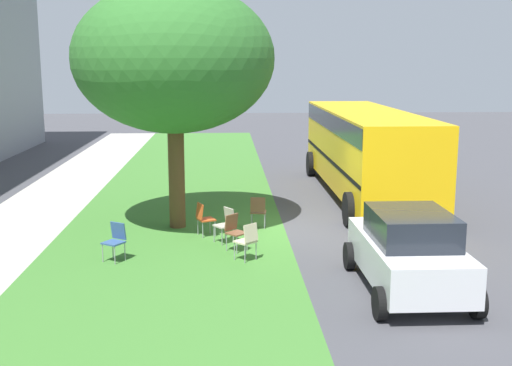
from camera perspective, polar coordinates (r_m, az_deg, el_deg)
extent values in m
plane|color=#424247|center=(17.36, 3.26, -4.19)|extent=(80.00, 80.00, 0.00)
cube|color=#3D752D|center=(17.32, -7.36, -4.29)|extent=(48.00, 6.00, 0.01)
cube|color=#ADA89E|center=(18.20, -21.33, -4.21)|extent=(48.00, 2.80, 0.01)
cylinder|color=brown|center=(17.43, -7.11, 1.34)|extent=(0.44, 0.44, 3.29)
ellipsoid|color=#2D6B28|center=(17.20, -7.34, 10.96)|extent=(5.31, 5.31, 3.92)
cube|color=brown|center=(17.47, 0.21, -2.59)|extent=(0.45, 0.47, 0.04)
cube|color=brown|center=(17.24, 0.17, -1.95)|extent=(0.14, 0.41, 0.40)
cylinder|color=gray|center=(17.67, 0.84, -3.20)|extent=(0.02, 0.02, 0.42)
cylinder|color=gray|center=(17.70, -0.33, -3.17)|extent=(0.02, 0.02, 0.42)
cylinder|color=gray|center=(17.34, 0.76, -3.47)|extent=(0.02, 0.02, 0.42)
cylinder|color=gray|center=(17.37, -0.43, -3.44)|extent=(0.02, 0.02, 0.42)
cube|color=#ADA393|center=(16.03, -2.91, -3.83)|extent=(0.57, 0.57, 0.04)
cube|color=#ADA393|center=(16.07, -2.39, -2.91)|extent=(0.38, 0.29, 0.40)
cylinder|color=gray|center=(16.14, -3.76, -4.58)|extent=(0.02, 0.02, 0.42)
cylinder|color=gray|center=(15.85, -3.05, -4.86)|extent=(0.02, 0.02, 0.42)
cylinder|color=gray|center=(16.32, -2.76, -4.39)|extent=(0.02, 0.02, 0.42)
cylinder|color=gray|center=(16.03, -2.04, -4.66)|extent=(0.02, 0.02, 0.42)
cube|color=brown|center=(15.34, -1.73, -4.49)|extent=(0.58, 0.58, 0.04)
cube|color=brown|center=(15.40, -2.21, -3.51)|extent=(0.34, 0.34, 0.40)
cylinder|color=gray|center=(15.16, -1.74, -5.57)|extent=(0.02, 0.02, 0.42)
cylinder|color=gray|center=(15.41, -0.80, -5.30)|extent=(0.02, 0.02, 0.42)
cylinder|color=gray|center=(15.40, -2.65, -5.33)|extent=(0.02, 0.02, 0.42)
cylinder|color=gray|center=(15.64, -1.71, -5.06)|extent=(0.02, 0.02, 0.42)
cube|color=#335184|center=(14.89, -12.61, -5.22)|extent=(0.56, 0.57, 0.04)
cube|color=#335184|center=(14.96, -12.18, -4.18)|extent=(0.28, 0.38, 0.40)
cylinder|color=gray|center=(14.96, -13.52, -6.11)|extent=(0.02, 0.02, 0.42)
cylinder|color=gray|center=(14.72, -12.49, -6.33)|extent=(0.02, 0.02, 0.42)
cylinder|color=gray|center=(15.20, -12.65, -5.80)|extent=(0.02, 0.02, 0.42)
cylinder|color=gray|center=(14.96, -11.62, -6.02)|extent=(0.02, 0.02, 0.42)
cube|color=#C64C1E|center=(16.69, -4.46, -3.25)|extent=(0.54, 0.53, 0.04)
cube|color=#C64C1E|center=(16.58, -5.05, -2.51)|extent=(0.40, 0.23, 0.40)
cylinder|color=gray|center=(16.65, -3.67, -4.10)|extent=(0.02, 0.02, 0.42)
cylinder|color=gray|center=(16.97, -4.13, -3.81)|extent=(0.02, 0.02, 0.42)
cylinder|color=gray|center=(16.53, -4.77, -4.22)|extent=(0.02, 0.02, 0.42)
cylinder|color=gray|center=(16.86, -5.21, -3.93)|extent=(0.02, 0.02, 0.42)
cube|color=beige|center=(14.64, -0.97, -5.24)|extent=(0.58, 0.58, 0.04)
cube|color=beige|center=(14.45, -0.47, -4.46)|extent=(0.33, 0.35, 0.40)
cylinder|color=gray|center=(14.94, -0.92, -5.82)|extent=(0.02, 0.02, 0.42)
cylinder|color=gray|center=(14.70, -1.93, -6.10)|extent=(0.02, 0.02, 0.42)
cylinder|color=gray|center=(14.71, 0.01, -6.09)|extent=(0.02, 0.02, 0.42)
cylinder|color=gray|center=(14.47, -1.00, -6.38)|extent=(0.02, 0.02, 0.42)
cube|color=silver|center=(13.00, 13.35, -6.52)|extent=(3.70, 1.64, 0.76)
cube|color=#1E232B|center=(12.68, 13.66, -3.91)|extent=(1.90, 1.44, 0.64)
cylinder|color=black|center=(14.20, 8.32, -6.45)|extent=(0.60, 0.18, 0.60)
cylinder|color=black|center=(14.63, 15.06, -6.19)|extent=(0.60, 0.18, 0.60)
cylinder|color=black|center=(11.62, 11.01, -10.50)|extent=(0.60, 0.18, 0.60)
cylinder|color=black|center=(12.15, 19.13, -9.96)|extent=(0.60, 0.18, 0.60)
cube|color=yellow|center=(21.68, 9.70, 3.08)|extent=(10.40, 2.44, 2.50)
cube|color=black|center=(21.73, 9.67, 2.16)|extent=(10.30, 2.46, 0.12)
cube|color=black|center=(21.58, 9.78, 5.44)|extent=(10.30, 2.46, 0.56)
cylinder|color=black|center=(25.53, 4.93, 1.73)|extent=(0.96, 0.28, 0.96)
cylinder|color=black|center=(25.99, 10.44, 1.75)|extent=(0.96, 0.28, 0.96)
cylinder|color=black|center=(17.78, 8.38, -2.34)|extent=(0.96, 0.28, 0.96)
cylinder|color=black|center=(18.43, 16.10, -2.18)|extent=(0.96, 0.28, 0.96)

